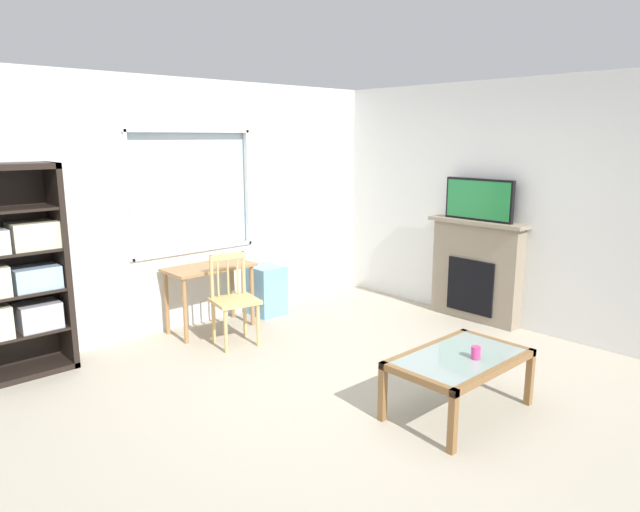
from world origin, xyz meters
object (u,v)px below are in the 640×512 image
at_px(tv, 479,200).
at_px(coffee_table, 459,364).
at_px(bookshelf, 6,279).
at_px(fireplace, 476,270).
at_px(desk_under_window, 209,276).
at_px(wooden_chair, 233,299).
at_px(sippy_cup, 476,352).
at_px(plastic_drawer_unit, 266,290).

distance_m(tv, coffee_table, 2.50).
xyz_separation_m(bookshelf, fireplace, (4.26, -1.82, -0.29)).
xyz_separation_m(desk_under_window, tv, (2.35, -1.71, 0.78)).
relative_size(wooden_chair, sippy_cup, 10.00).
bearing_deg(plastic_drawer_unit, sippy_cup, -97.15).
bearing_deg(plastic_drawer_unit, wooden_chair, -145.63).
bearing_deg(plastic_drawer_unit, tv, -48.15).
distance_m(bookshelf, fireplace, 4.64).
height_order(bookshelf, fireplace, bookshelf).
relative_size(desk_under_window, fireplace, 0.80).
bearing_deg(fireplace, coffee_table, -150.37).
bearing_deg(desk_under_window, coffee_table, -82.98).
bearing_deg(coffee_table, fireplace, 29.63).
distance_m(plastic_drawer_unit, fireplace, 2.40).
height_order(desk_under_window, tv, tv).
relative_size(wooden_chair, fireplace, 0.79).
bearing_deg(bookshelf, desk_under_window, -3.32).
distance_m(wooden_chair, tv, 2.83).
bearing_deg(bookshelf, tv, -23.26).
bearing_deg(wooden_chair, sippy_cup, -79.66).
distance_m(bookshelf, coffee_table, 3.75).
bearing_deg(fireplace, plastic_drawer_unit, 132.17).
bearing_deg(desk_under_window, wooden_chair, -95.76).
height_order(bookshelf, sippy_cup, bookshelf).
bearing_deg(wooden_chair, tv, -26.50).
bearing_deg(bookshelf, sippy_cup, -53.40).
relative_size(fireplace, coffee_table, 1.06).
distance_m(plastic_drawer_unit, tv, 2.60).
height_order(coffee_table, sippy_cup, sippy_cup).
relative_size(bookshelf, desk_under_window, 1.98).
bearing_deg(bookshelf, plastic_drawer_unit, -1.28).
relative_size(plastic_drawer_unit, tv, 0.70).
bearing_deg(plastic_drawer_unit, bookshelf, 178.72).
relative_size(plastic_drawer_unit, fireplace, 0.50).
bearing_deg(tv, wooden_chair, 153.50).
xyz_separation_m(bookshelf, plastic_drawer_unit, (2.66, -0.06, -0.58)).
distance_m(desk_under_window, coffee_table, 2.89).
bearing_deg(sippy_cup, desk_under_window, 97.59).
relative_size(wooden_chair, plastic_drawer_unit, 1.58).
distance_m(coffee_table, sippy_cup, 0.15).
xyz_separation_m(plastic_drawer_unit, coffee_table, (-0.42, -2.91, 0.10)).
bearing_deg(wooden_chair, plastic_drawer_unit, 34.37).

